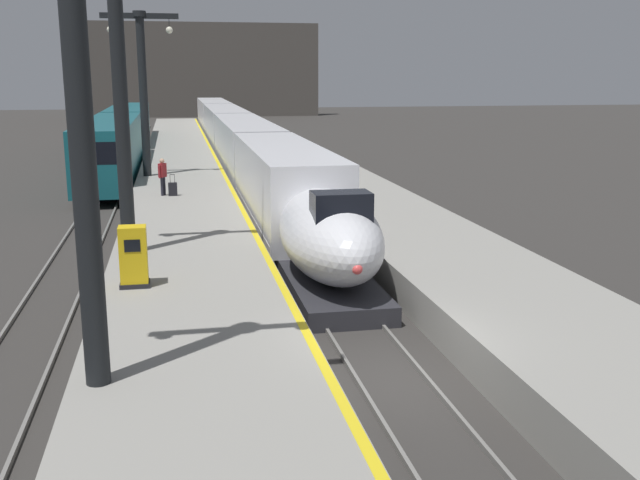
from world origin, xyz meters
name	(u,v)px	position (x,y,z in m)	size (l,w,h in m)	color
ground_plane	(391,381)	(0.00, 0.00, 0.00)	(260.00, 260.00, 0.00)	#33302D
platform_left	(183,190)	(-4.05, 24.75, 0.53)	(4.80, 110.00, 1.05)	gray
platform_right	(334,185)	(4.05, 24.75, 0.53)	(4.80, 110.00, 1.05)	gray
platform_left_safety_stripe	(226,179)	(-1.77, 24.75, 1.05)	(0.20, 107.80, 0.01)	yellow
rail_main_left	(241,189)	(-0.75, 27.50, 0.06)	(0.08, 110.00, 0.12)	slate
rail_main_right	(267,188)	(0.75, 27.50, 0.06)	(0.08, 110.00, 0.12)	slate
rail_secondary_left	(94,193)	(-8.85, 27.50, 0.06)	(0.08, 110.00, 0.12)	slate
rail_secondary_right	(122,192)	(-7.35, 27.50, 0.06)	(0.08, 110.00, 0.12)	slate
highspeed_train_main	(235,137)	(0.00, 40.06, 1.97)	(2.92, 75.57, 3.60)	silver
regional_train_adjacent	(121,136)	(-8.10, 40.49, 2.13)	(2.85, 36.60, 3.80)	#145660
station_column_near	(76,56)	(-5.90, -1.36, 6.76)	(4.00, 0.68, 9.52)	black
station_column_mid	(118,60)	(-5.90, 8.73, 6.86)	(4.00, 0.68, 9.72)	black
station_column_far	(143,78)	(-5.90, 26.71, 6.27)	(4.00, 0.68, 8.61)	black
passenger_near_edge	(163,174)	(-4.98, 19.76, 2.04)	(0.39, 0.50, 1.69)	#23232D
rolling_suitcase	(173,189)	(-4.55, 19.59, 1.35)	(0.40, 0.22, 0.98)	black
ticket_machine_yellow	(134,259)	(-5.55, 4.86, 1.79)	(0.76, 0.62, 1.60)	yellow
terminus_back_wall	(201,70)	(0.00, 102.00, 7.00)	(36.00, 2.00, 14.00)	#4C4742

